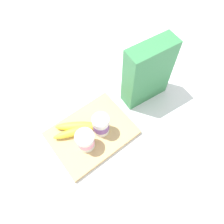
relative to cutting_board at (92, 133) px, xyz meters
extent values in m
plane|color=white|center=(0.00, 0.00, -0.01)|extent=(2.40, 2.40, 0.00)
cube|color=tan|center=(0.00, 0.00, 0.00)|extent=(0.33, 0.25, 0.02)
cube|color=#38844C|center=(-0.30, -0.02, 0.14)|extent=(0.21, 0.10, 0.29)
cylinder|color=white|center=(-0.04, 0.02, 0.06)|extent=(0.06, 0.06, 0.09)
cylinder|color=#7A4C99|center=(-0.04, 0.02, 0.06)|extent=(0.06, 0.06, 0.04)
cylinder|color=silver|center=(-0.04, 0.02, 0.11)|extent=(0.07, 0.07, 0.00)
cylinder|color=white|center=(0.05, 0.03, 0.05)|extent=(0.07, 0.07, 0.08)
cylinder|color=pink|center=(0.05, 0.03, 0.05)|extent=(0.07, 0.07, 0.03)
cylinder|color=silver|center=(0.05, 0.03, 0.09)|extent=(0.07, 0.07, 0.00)
ellipsoid|color=yellow|center=(0.03, -0.05, 0.03)|extent=(0.17, 0.14, 0.03)
ellipsoid|color=yellow|center=(0.05, -0.03, 0.03)|extent=(0.19, 0.10, 0.04)
cylinder|color=brown|center=(-0.04, 0.00, 0.02)|extent=(0.01, 0.01, 0.02)
camera|label=1|loc=(0.16, 0.34, 0.81)|focal=34.53mm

